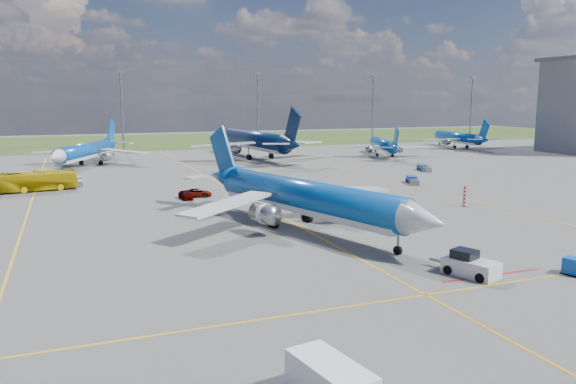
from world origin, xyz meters
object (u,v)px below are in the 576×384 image
object	(u,v)px
main_airliner	(305,229)
baggage_tug_c	(77,182)
warning_post	(465,196)
bg_jet_n	(255,158)
uld_container	(576,266)
baggage_tug_e	(424,168)
bg_jet_ene	(457,148)
baggage_tug_w	(413,180)
apron_bus	(38,181)
bg_jet_nnw	(87,166)
service_car_a	(186,195)
pushback_tug	(469,265)
service_car_c	(288,189)
service_car_b	(197,193)
bg_jet_ne	(383,156)
service_van	(330,384)

from	to	relation	value
main_airliner	baggage_tug_c	size ratio (longest dim) A/B	7.44
warning_post	bg_jet_n	world-z (taller)	bg_jet_n
uld_container	baggage_tug_e	size ratio (longest dim) A/B	0.33
warning_post	bg_jet_ene	xyz separation A→B (m)	(60.77, 79.28, -1.50)
baggage_tug_w	baggage_tug_c	world-z (taller)	baggage_tug_c
uld_container	apron_bus	bearing A→B (deg)	104.81
bg_jet_nnw	baggage_tug_w	size ratio (longest dim) A/B	6.77
service_car_a	baggage_tug_w	distance (m)	40.34
warning_post	pushback_tug	xyz separation A→B (m)	(-19.71, -25.20, -0.65)
warning_post	bg_jet_nnw	world-z (taller)	bg_jet_nnw
main_airliner	service_car_c	bearing A→B (deg)	56.65
pushback_tug	baggage_tug_e	world-z (taller)	pushback_tug
main_airliner	service_car_b	distance (m)	26.66
baggage_tug_w	bg_jet_ne	bearing A→B (deg)	88.79
warning_post	main_airliner	world-z (taller)	main_airliner
bg_jet_n	service_car_c	xyz separation A→B (m)	(-12.23, -53.94, 0.68)
bg_jet_nnw	baggage_tug_w	xyz separation A→B (m)	(52.52, -49.09, 0.56)
bg_jet_ene	baggage_tug_w	bearing A→B (deg)	55.90
service_car_b	service_van	bearing A→B (deg)	-172.63
service_car_c	baggage_tug_c	xyz separation A→B (m)	(-30.77, 21.91, -0.11)
bg_jet_ne	baggage_tug_e	world-z (taller)	bg_jet_ne
pushback_tug	baggage_tug_e	xyz separation A→B (m)	(37.56, 60.36, -0.31)
warning_post	bg_jet_ne	xyz separation A→B (m)	(26.35, 65.55, -1.50)
pushback_tug	uld_container	size ratio (longest dim) A/B	3.53
bg_jet_ene	main_airliner	size ratio (longest dim) A/B	0.82
bg_jet_nnw	bg_jet_n	world-z (taller)	bg_jet_n
bg_jet_n	service_car_b	xyz separation A→B (m)	(-26.13, -51.60, 0.62)
bg_jet_nnw	main_airliner	distance (m)	77.47
service_van	baggage_tug_e	world-z (taller)	service_van
bg_jet_ene	apron_bus	size ratio (longest dim) A/B	2.84
warning_post	main_airliner	bearing A→B (deg)	-170.12
service_van	service_car_b	distance (m)	60.98
uld_container	service_car_b	world-z (taller)	uld_container
uld_container	bg_jet_nnw	bearing A→B (deg)	90.28
service_car_c	uld_container	bearing A→B (deg)	-54.39
pushback_tug	service_van	world-z (taller)	service_van
pushback_tug	baggage_tug_w	bearing A→B (deg)	40.49
warning_post	uld_container	xyz separation A→B (m)	(-11.26, -28.38, -0.79)
bg_jet_nnw	bg_jet_ene	world-z (taller)	bg_jet_nnw
baggage_tug_w	baggage_tug_e	xyz separation A→B (m)	(12.29, 14.21, -0.02)
service_car_c	service_car_a	bearing A→B (deg)	-157.20
bg_jet_ne	apron_bus	bearing A→B (deg)	38.89
bg_jet_ene	service_van	distance (m)	155.33
service_van	warning_post	bearing A→B (deg)	35.01
bg_jet_n	baggage_tug_c	distance (m)	53.61
main_airliner	baggage_tug_e	distance (m)	59.04
service_van	main_airliner	bearing A→B (deg)	58.76
apron_bus	main_airliner	bearing A→B (deg)	-154.27
bg_jet_nnw	service_car_a	bearing A→B (deg)	-51.84
service_car_b	baggage_tug_e	world-z (taller)	service_car_b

